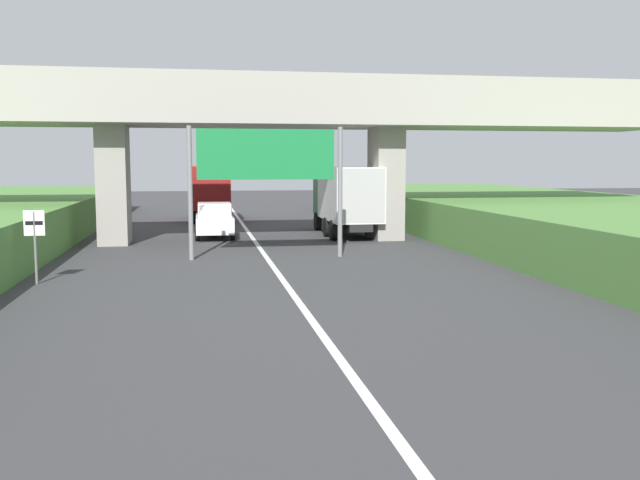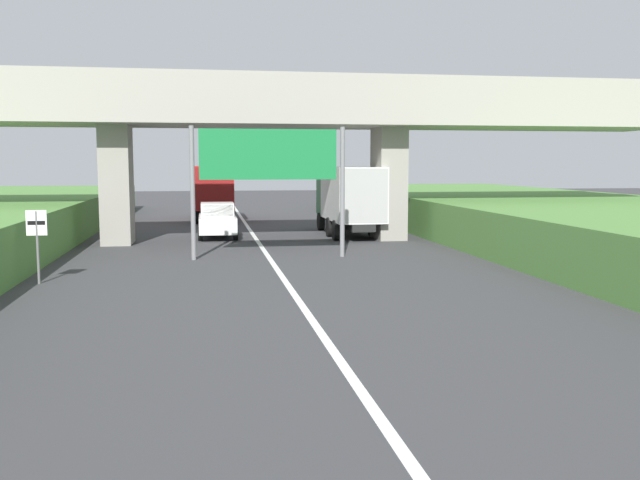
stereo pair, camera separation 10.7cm
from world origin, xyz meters
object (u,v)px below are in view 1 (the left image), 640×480
Objects in this scene: speed_limit_sign at (35,235)px; truck_red at (210,190)px; overhead_highway_sign at (266,162)px; car_white at (214,220)px; truck_green at (346,197)px.

speed_limit_sign is 0.31× the size of truck_red.
overhead_highway_sign reaches higher than car_white.
overhead_highway_sign is 0.81× the size of truck_red.
overhead_highway_sign is at bearing -121.03° from truck_green.
car_white is at bearing -178.64° from truck_green.
truck_green is at bearing 1.36° from car_white.
car_white is (0.01, -10.51, -1.08)m from truck_red.
truck_red is (-6.59, 10.35, 0.00)m from truck_green.
speed_limit_sign is at bearing -148.37° from overhead_highway_sign.
car_white is at bearing -89.95° from truck_red.
truck_green is 1.78× the size of car_white.
truck_red is at bearing 122.46° from truck_green.
overhead_highway_sign is at bearing -76.83° from car_white.
overhead_highway_sign is at bearing -84.30° from truck_red.
speed_limit_sign is 0.31× the size of truck_green.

